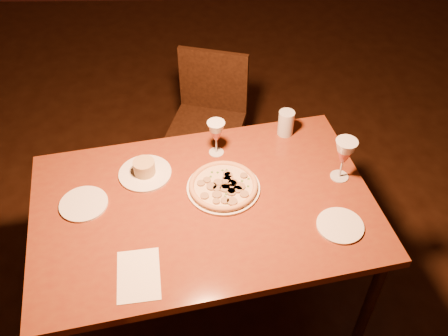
{
  "coord_description": "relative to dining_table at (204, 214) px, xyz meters",
  "views": [
    {
      "loc": [
        -0.15,
        -1.3,
        2.27
      ],
      "look_at": [
        -0.12,
        0.12,
        0.9
      ],
      "focal_mm": 40.0,
      "sensor_mm": 36.0,
      "label": 1
    }
  ],
  "objects": [
    {
      "name": "floor",
      "position": [
        0.2,
        -0.07,
        -0.68
      ],
      "size": [
        7.0,
        7.0,
        0.0
      ],
      "primitive_type": "plane",
      "color": "black",
      "rests_on": "ground"
    },
    {
      "name": "chair_far",
      "position": [
        0.01,
        0.93,
        -0.21
      ],
      "size": [
        0.49,
        0.49,
        0.83
      ],
      "rotation": [
        0.0,
        0.0,
        -0.26
      ],
      "color": "black",
      "rests_on": "floor"
    },
    {
      "name": "wine_glass_far",
      "position": [
        0.06,
        0.31,
        0.15
      ],
      "size": [
        0.08,
        0.08,
        0.17
      ],
      "primitive_type": null,
      "color": "#C35551",
      "rests_on": "dining_table"
    },
    {
      "name": "dining_table",
      "position": [
        0.0,
        0.0,
        0.0
      ],
      "size": [
        1.54,
        1.15,
        0.75
      ],
      "rotation": [
        0.0,
        0.0,
        0.2
      ],
      "color": "brown",
      "rests_on": "floor"
    },
    {
      "name": "menu_card",
      "position": [
        -0.23,
        -0.34,
        0.07
      ],
      "size": [
        0.18,
        0.24,
        0.0
      ],
      "primitive_type": "cube",
      "rotation": [
        0.0,
        0.0,
        0.12
      ],
      "color": "white",
      "rests_on": "dining_table"
    },
    {
      "name": "water_tumbler",
      "position": [
        0.38,
        0.44,
        0.13
      ],
      "size": [
        0.07,
        0.07,
        0.12
      ],
      "primitive_type": "cylinder",
      "color": "silver",
      "rests_on": "dining_table"
    },
    {
      "name": "ramekin_saucer",
      "position": [
        -0.26,
        0.18,
        0.09
      ],
      "size": [
        0.23,
        0.23,
        0.07
      ],
      "color": "white",
      "rests_on": "dining_table"
    },
    {
      "name": "side_plate_near",
      "position": [
        0.54,
        -0.13,
        0.07
      ],
      "size": [
        0.19,
        0.19,
        0.01
      ],
      "primitive_type": "cylinder",
      "color": "white",
      "rests_on": "dining_table"
    },
    {
      "name": "pizza_plate",
      "position": [
        0.08,
        0.08,
        0.08
      ],
      "size": [
        0.31,
        0.31,
        0.03
      ],
      "color": "white",
      "rests_on": "dining_table"
    },
    {
      "name": "side_plate_left",
      "position": [
        -0.49,
        0.0,
        0.07
      ],
      "size": [
        0.2,
        0.2,
        0.01
      ],
      "primitive_type": "cylinder",
      "color": "white",
      "rests_on": "dining_table"
    },
    {
      "name": "wine_glass_right",
      "position": [
        0.59,
        0.14,
        0.17
      ],
      "size": [
        0.09,
        0.09,
        0.2
      ],
      "primitive_type": null,
      "color": "#C35551",
      "rests_on": "dining_table"
    }
  ]
}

